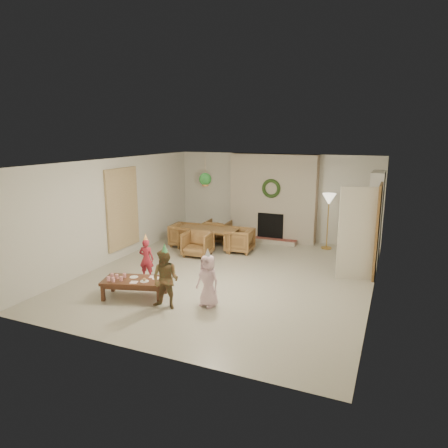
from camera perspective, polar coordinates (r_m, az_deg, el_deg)
The scene contains 56 objects.
floor at distance 9.11m, azimuth 0.75°, elevation -7.13°, with size 7.00×7.00×0.00m, color #B7B29E.
ceiling at distance 8.59m, azimuth 0.79°, elevation 8.75°, with size 7.00×7.00×0.00m, color white.
wall_back at distance 12.02m, azimuth 7.18°, elevation 3.80°, with size 7.00×7.00×0.00m, color silver.
wall_front at distance 5.80m, azimuth -12.66°, elevation -6.15°, with size 7.00×7.00×0.00m, color silver.
wall_left at distance 10.27m, azimuth -14.90°, elevation 1.95°, with size 7.00×7.00×0.00m, color silver.
wall_right at distance 8.14m, azimuth 20.69°, elevation -1.22°, with size 7.00×7.00×0.00m, color silver.
fireplace_mass at distance 11.83m, azimuth 6.91°, elevation 3.67°, with size 2.50×0.40×2.50m, color #532C16.
fireplace_hearth at distance 11.75m, azimuth 6.27°, elevation -2.32°, with size 1.60×0.30×0.12m, color maroon.
fireplace_firebox at distance 11.81m, azimuth 6.56°, elevation -0.29°, with size 0.75×0.12×0.75m, color black.
fireplace_wreath at distance 11.57m, azimuth 6.62°, elevation 4.97°, with size 0.54×0.54×0.10m, color #1E3915.
floor_lamp_base at distance 11.46m, azimuth 14.15°, elevation -3.25°, with size 0.28×0.28×0.03m, color gold.
floor_lamp_post at distance 11.30m, azimuth 14.34°, elevation 0.11°, with size 0.03×0.03×1.36m, color gold.
floor_lamp_shade at distance 11.18m, azimuth 14.52°, elevation 3.39°, with size 0.36×0.36×0.30m, color beige.
bookshelf_carcass at distance 10.42m, azimuth 20.42°, elevation 0.88°, with size 0.30×1.00×2.20m, color white.
bookshelf_shelf_a at distance 10.56m, azimuth 20.04°, elevation -2.56°, with size 0.30×0.92×0.03m, color white.
bookshelf_shelf_b at distance 10.47m, azimuth 20.21°, elevation -0.45°, with size 0.30×0.92×0.03m, color white.
bookshelf_shelf_c at distance 10.39m, azimuth 20.37°, elevation 1.70°, with size 0.30×0.92×0.03m, color white.
bookshelf_shelf_d at distance 10.33m, azimuth 20.54°, elevation 3.88°, with size 0.30×0.92×0.03m, color white.
books_row_lower at distance 10.39m, azimuth 19.94°, elevation -2.01°, with size 0.20×0.40×0.24m, color #AA1F2A.
books_row_mid at distance 10.49m, azimuth 20.17°, elevation 0.36°, with size 0.20×0.44×0.24m, color navy.
books_row_upper at distance 10.27m, azimuth 20.29°, elevation 2.32°, with size 0.20×0.36×0.22m, color #BA8027.
door_frame at distance 9.36m, azimuth 20.73°, elevation -0.92°, with size 0.05×0.86×2.04m, color brown.
door_leaf at distance 9.01m, azimuth 18.18°, elevation -1.36°, with size 0.05×0.80×2.00m, color beige.
curtain_panel at distance 10.40m, azimuth -14.05°, elevation 2.13°, with size 0.06×1.20×2.00m, color beige.
dining_table at distance 11.04m, azimuth -2.23°, elevation -2.02°, with size 1.63×0.91×0.57m, color brown.
dining_chair_near at distance 10.40m, azimuth -3.73°, elevation -2.80°, with size 0.67×0.69×0.63m, color brown.
dining_chair_far at distance 11.68m, azimuth -0.90°, elevation -1.04°, with size 0.67×0.69×0.63m, color brown.
dining_chair_left at distance 11.32m, azimuth -5.58°, elevation -1.55°, with size 0.67×0.69×0.63m, color brown.
dining_chair_right at distance 10.73m, azimuth 2.19°, elevation -2.29°, with size 0.67×0.69×0.63m, color brown.
hanging_plant_cord at distance 10.51m, azimuth -2.66°, elevation 7.56°, with size 0.01×0.01×0.70m, color tan.
hanging_plant_pot at distance 10.55m, azimuth -2.65°, elevation 5.67°, with size 0.16×0.16×0.12m, color #9D6032.
hanging_plant_foliage at distance 10.54m, azimuth -2.65°, elevation 6.31°, with size 0.32×0.32×0.32m, color #1B5220.
coffee_table_top at distance 8.00m, azimuth -12.46°, elevation -7.75°, with size 1.18×0.59×0.05m, color #56301C.
coffee_table_apron at distance 8.02m, azimuth -12.44°, elevation -8.18°, with size 1.09×0.50×0.07m, color #56301C.
coffee_leg_fl at distance 8.05m, azimuth -16.62°, elevation -9.27°, with size 0.06×0.06×0.31m, color #56301C.
coffee_leg_fr at distance 7.70m, azimuth -9.14°, elevation -9.89°, with size 0.06×0.06×0.31m, color #56301C.
coffee_leg_bl at distance 8.46m, azimuth -15.35°, elevation -8.09°, with size 0.06×0.06×0.31m, color #56301C.
coffee_leg_br at distance 8.13m, azimuth -8.23°, elevation -8.61°, with size 0.06×0.06×0.31m, color #56301C.
cup_a at distance 8.02m, azimuth -15.90°, elevation -7.40°, with size 0.06×0.06×0.08m, color white.
cup_b at distance 8.17m, azimuth -15.42°, elevation -6.97°, with size 0.06×0.06×0.08m, color white.
cup_c at distance 7.94m, azimuth -15.29°, elevation -7.56°, with size 0.06×0.06×0.08m, color white.
cup_d at distance 8.10m, azimuth -14.81°, elevation -7.13°, with size 0.06×0.06×0.08m, color white.
cup_e at distance 7.96m, azimuth -14.23°, elevation -7.45°, with size 0.06×0.06×0.08m, color white.
cup_f at distance 8.11m, azimuth -13.78°, elevation -7.02°, with size 0.06×0.06×0.08m, color white.
plate_a at distance 8.10m, azimuth -12.53°, elevation -7.26°, with size 0.16×0.16×0.01m, color white.
plate_b at distance 7.84m, azimuth -11.10°, elevation -7.88°, with size 0.16×0.16×0.01m, color white.
plate_c at distance 7.95m, azimuth -9.44°, elevation -7.51°, with size 0.16×0.16×0.01m, color white.
food_scoop at distance 7.83m, azimuth -11.11°, elevation -7.64°, with size 0.06×0.06×0.06m, color tan.
napkin_left at distance 7.83m, azimuth -12.54°, elevation -7.98°, with size 0.14×0.14×0.01m, color #FBB9BE.
napkin_right at distance 8.04m, azimuth -9.93°, elevation -7.30°, with size 0.14×0.14×0.01m, color #FBB9BE.
child_red at distance 8.92m, azimuth -10.82°, elevation -4.83°, with size 0.32×0.21×0.88m, color maroon.
party_hat_red at distance 8.79m, azimuth -10.95°, elevation -1.87°, with size 0.12×0.12×0.17m, color #FFEF54.
child_plaid at distance 7.37m, azimuth -8.20°, elevation -7.72°, with size 0.52×0.41×1.08m, color brown.
party_hat_plaid at distance 7.18m, azimuth -8.35°, elevation -3.39°, with size 0.13×0.13×0.18m, color #46A55C.
child_pink at distance 7.41m, azimuth -2.27°, elevation -7.94°, with size 0.47×0.31×0.96m, color #EBBCCA.
party_hat_pink at distance 7.24m, azimuth -2.30°, elevation -4.08°, with size 0.13×0.13×0.17m, color silver.
Camera 1 is at (3.27, -7.92, 3.10)m, focal length 32.59 mm.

